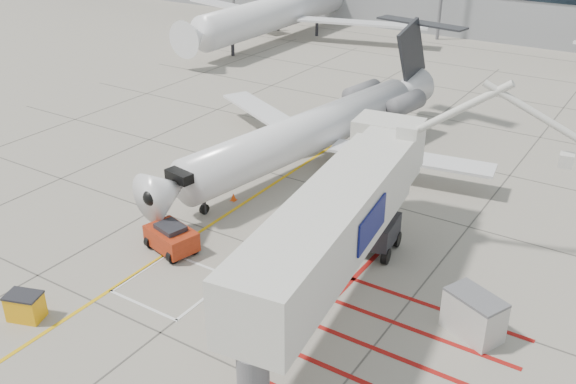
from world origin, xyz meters
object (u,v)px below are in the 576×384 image
Objects in this scene: regional_jet at (286,119)px; spill_bin at (25,306)px; pushback_tug at (171,237)px; jet_bridge at (329,239)px.

spill_bin is at bearing -85.17° from regional_jet.
spill_bin is (-1.46, -18.55, -3.25)m from regional_jet.
regional_jet is 11.28m from pushback_tug.
pushback_tug reaches higher than spill_bin.
regional_jet is at bearing 65.93° from spill_bin.
jet_bridge is 13.48× the size of spill_bin.
regional_jet is at bearing 122.40° from jet_bridge.
spill_bin is (-1.50, -7.70, -0.16)m from pushback_tug.
regional_jet is 10.97× the size of pushback_tug.
pushback_tug is at bearing -80.46° from regional_jet.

